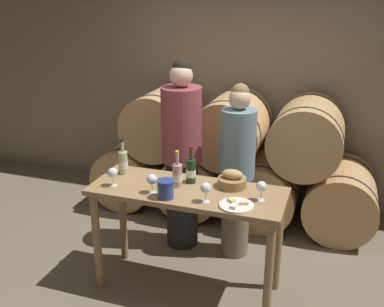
{
  "coord_description": "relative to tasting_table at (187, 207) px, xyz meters",
  "views": [
    {
      "loc": [
        1.04,
        -2.94,
        2.34
      ],
      "look_at": [
        0.0,
        0.11,
        1.15
      ],
      "focal_mm": 42.0,
      "sensor_mm": 36.0,
      "label": 1
    }
  ],
  "objects": [
    {
      "name": "tasting_table",
      "position": [
        0.0,
        0.0,
        0.0
      ],
      "size": [
        1.5,
        0.57,
        0.9
      ],
      "color": "#99754C",
      "rests_on": "ground_plane"
    },
    {
      "name": "cheese_plate",
      "position": [
        0.42,
        -0.16,
        0.16
      ],
      "size": [
        0.25,
        0.25,
        0.04
      ],
      "color": "white",
      "rests_on": "tasting_table"
    },
    {
      "name": "wine_glass_far_left",
      "position": [
        -0.56,
        -0.13,
        0.26
      ],
      "size": [
        0.08,
        0.08,
        0.15
      ],
      "color": "white",
      "rests_on": "tasting_table"
    },
    {
      "name": "person_left",
      "position": [
        -0.28,
        0.65,
        0.16
      ],
      "size": [
        0.36,
        0.36,
        1.78
      ],
      "color": "#232326",
      "rests_on": "ground_plane"
    },
    {
      "name": "wine_glass_left",
      "position": [
        -0.23,
        -0.15,
        0.26
      ],
      "size": [
        0.08,
        0.08,
        0.15
      ],
      "color": "white",
      "rests_on": "tasting_table"
    },
    {
      "name": "person_right",
      "position": [
        0.24,
        0.65,
        0.08
      ],
      "size": [
        0.31,
        0.31,
        1.6
      ],
      "color": "#756651",
      "rests_on": "ground_plane"
    },
    {
      "name": "wine_glass_center",
      "position": [
        0.2,
        -0.16,
        0.26
      ],
      "size": [
        0.08,
        0.08,
        0.15
      ],
      "color": "white",
      "rests_on": "tasting_table"
    },
    {
      "name": "wine_bottle_white",
      "position": [
        -0.6,
        0.12,
        0.25
      ],
      "size": [
        0.08,
        0.08,
        0.3
      ],
      "color": "#ADBC7F",
      "rests_on": "tasting_table"
    },
    {
      "name": "barrel_stack",
      "position": [
        0.0,
        1.41,
        -0.13
      ],
      "size": [
        2.99,
        0.84,
        1.34
      ],
      "color": "tan",
      "rests_on": "ground_plane"
    },
    {
      "name": "wine_bottle_red",
      "position": [
        -0.01,
        0.13,
        0.25
      ],
      "size": [
        0.08,
        0.08,
        0.31
      ],
      "color": "#193819",
      "rests_on": "tasting_table"
    },
    {
      "name": "bread_basket",
      "position": [
        0.31,
        0.15,
        0.2
      ],
      "size": [
        0.22,
        0.22,
        0.14
      ],
      "color": "olive",
      "rests_on": "tasting_table"
    },
    {
      "name": "ground_plane",
      "position": [
        0.0,
        0.0,
        -0.75
      ],
      "size": [
        10.0,
        10.0,
        0.0
      ],
      "primitive_type": "plane",
      "color": "#726654"
    },
    {
      "name": "wine_bottle_rose",
      "position": [
        -0.09,
        0.03,
        0.24
      ],
      "size": [
        0.08,
        0.08,
        0.29
      ],
      "color": "#BC8E93",
      "rests_on": "tasting_table"
    },
    {
      "name": "stone_wall_back",
      "position": [
        0.0,
        1.95,
        0.85
      ],
      "size": [
        10.0,
        0.12,
        3.2
      ],
      "color": "gray",
      "rests_on": "ground_plane"
    },
    {
      "name": "blue_crock",
      "position": [
        -0.1,
        -0.19,
        0.23
      ],
      "size": [
        0.13,
        0.13,
        0.14
      ],
      "color": "navy",
      "rests_on": "tasting_table"
    },
    {
      "name": "wine_glass_right",
      "position": [
        0.57,
        -0.01,
        0.26
      ],
      "size": [
        0.08,
        0.08,
        0.15
      ],
      "color": "white",
      "rests_on": "tasting_table"
    }
  ]
}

